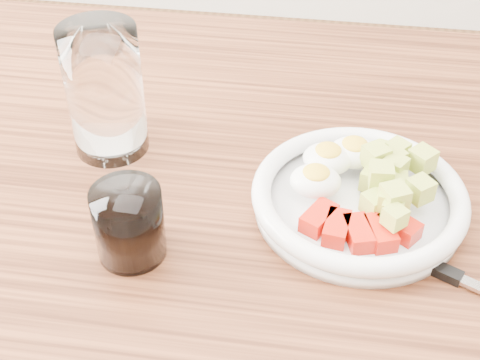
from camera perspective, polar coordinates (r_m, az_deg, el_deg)
dining_table at (r=0.81m, az=0.60°, el=-7.61°), size 1.50×0.90×0.77m
bowl at (r=0.73m, az=10.10°, el=-1.17°), size 0.23×0.23×0.06m
fork at (r=0.69m, az=16.60°, el=-7.34°), size 0.21×0.11×0.01m
water_glass at (r=0.79m, az=-11.46°, el=7.44°), size 0.09×0.09×0.16m
coffee_glass at (r=0.67m, az=-9.45°, el=-3.70°), size 0.07×0.07×0.08m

